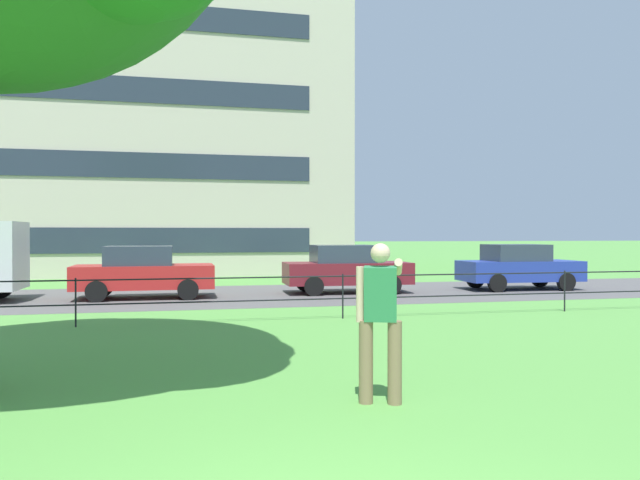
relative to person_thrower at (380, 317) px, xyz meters
The scene contains 7 objects.
street_strip 12.72m from the person_thrower, 96.34° to the left, with size 80.00×7.04×0.01m, color #565454.
park_fence 6.93m from the person_thrower, 101.67° to the left, with size 39.41×0.04×1.00m.
person_thrower is the anchor object (origin of this frame).
car_red_center 12.71m from the person_thrower, 104.46° to the left, with size 4.01×1.83×1.54m.
car_maroon_far_left 12.95m from the person_thrower, 76.16° to the left, with size 4.05×1.91×1.54m.
car_blue_right 15.43m from the person_thrower, 53.55° to the left, with size 4.06×1.92×1.54m.
apartment_building_background 30.39m from the person_thrower, 105.13° to the left, with size 27.42×15.01×16.59m.
Camera 1 is at (-0.82, -3.15, 1.89)m, focal length 34.67 mm.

